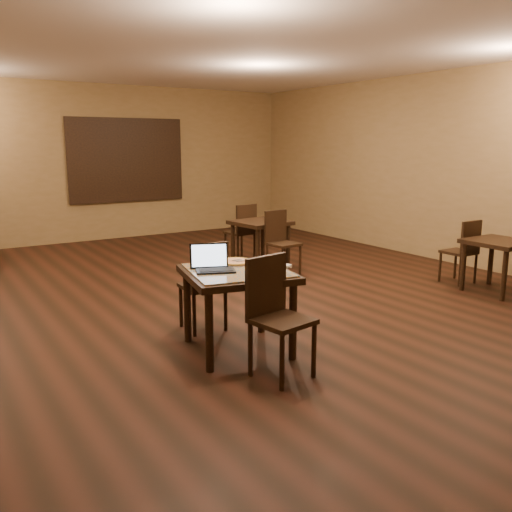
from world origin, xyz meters
TOP-DOWN VIEW (x-y plane):
  - ground at (0.00, 0.00)m, footprint 10.00×10.00m
  - wall_back at (0.00, 5.00)m, footprint 8.00×0.02m
  - wall_right at (4.00, 0.00)m, footprint 0.02×10.00m
  - ceiling at (0.00, 0.00)m, footprint 8.00×10.00m
  - mural at (0.50, 4.96)m, footprint 2.34×0.05m
  - tiled_table at (-0.81, -1.53)m, footprint 1.09×1.09m
  - chair_main_near at (-0.83, -2.14)m, footprint 0.49×0.49m
  - chair_main_far at (-0.82, -0.91)m, footprint 0.42×0.42m
  - laptop at (-1.01, -1.42)m, footprint 0.41×0.38m
  - plate at (-0.59, -1.71)m, footprint 0.24×0.24m
  - pizza_slice at (-0.59, -1.71)m, footprint 0.29×0.29m
  - pizza_pan at (-0.69, -1.29)m, footprint 0.34×0.34m
  - pizza_whole at (-0.69, -1.29)m, footprint 0.32×0.32m
  - spatula at (-0.67, -1.31)m, footprint 0.12×0.24m
  - napkin_roll at (-0.41, -1.67)m, footprint 0.11×0.18m
  - other_table_a at (1.27, 1.28)m, footprint 0.84×0.84m
  - other_table_a_chair_near at (1.26, 0.75)m, footprint 0.44×0.44m
  - other_table_a_chair_far at (1.28, 1.82)m, footprint 0.44×0.44m
  - other_table_c at (3.00, -1.61)m, footprint 0.73×0.73m
  - other_table_c_chair_far at (3.00, -1.10)m, footprint 0.38×0.38m

SIDE VIEW (x-z plane):
  - ground at x=0.00m, z-range 0.00..0.00m
  - other_table_c_chair_far at x=3.00m, z-range 0.06..0.93m
  - other_table_a_chair_near at x=1.26m, z-range 0.06..0.98m
  - other_table_a_chair_far at x=1.28m, z-range 0.06..0.98m
  - chair_main_far at x=-0.82m, z-range 0.06..0.99m
  - chair_main_near at x=-0.83m, z-range 0.06..1.05m
  - other_table_c at x=3.00m, z-range 0.22..0.90m
  - other_table_a at x=1.27m, z-range 0.24..0.95m
  - tiled_table at x=-0.81m, z-range 0.28..1.04m
  - pizza_pan at x=-0.69m, z-range 0.76..0.77m
  - plate at x=-0.59m, z-range 0.76..0.78m
  - pizza_whole at x=-0.69m, z-range 0.77..0.79m
  - napkin_roll at x=-0.41m, z-range 0.76..0.80m
  - pizza_slice at x=-0.59m, z-range 0.77..0.80m
  - spatula at x=-0.67m, z-range 0.79..0.79m
  - laptop at x=-1.01m, z-range 0.71..0.94m
  - wall_back at x=0.00m, z-range 0.00..3.00m
  - wall_right at x=4.00m, z-range 0.00..3.00m
  - mural at x=0.50m, z-range 0.73..2.37m
  - ceiling at x=0.00m, z-range 2.99..3.01m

